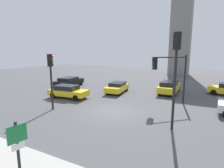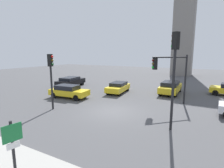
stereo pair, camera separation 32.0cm
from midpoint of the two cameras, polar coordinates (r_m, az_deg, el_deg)
ground_plane at (r=14.62m, az=0.94°, el=-8.81°), size 94.23×94.23×0.00m
direction_sign at (r=7.29m, az=-28.22°, el=-17.01°), size 0.19×0.65×2.25m
traffic_light_0 at (r=16.59m, az=18.74°, el=4.51°), size 2.62×2.49×4.56m
traffic_light_1 at (r=15.30m, az=-18.55°, el=4.00°), size 0.48×0.38×4.63m
traffic_light_2 at (r=11.02m, az=20.24°, el=6.04°), size 0.49×0.44×5.90m
car_0 at (r=25.72m, az=-12.88°, el=0.84°), size 2.58×4.82×1.37m
car_1 at (r=21.79m, az=18.76°, el=-0.98°), size 1.93×4.64×1.46m
car_3 at (r=21.21m, az=2.44°, el=-1.02°), size 2.16×4.20×1.25m
car_5 at (r=19.28m, az=-13.37°, el=-2.25°), size 4.32×2.12×1.36m
skyline_tower at (r=41.81m, az=22.60°, el=18.13°), size 4.04×4.04×22.41m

